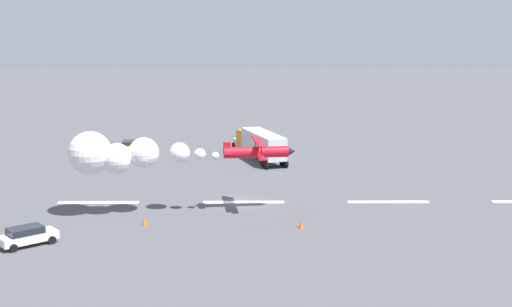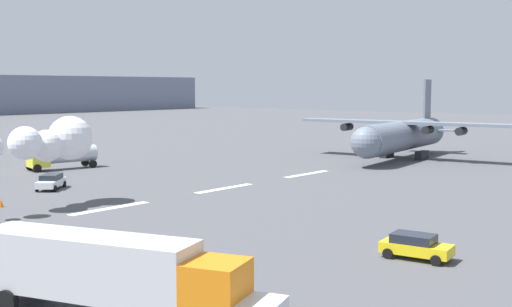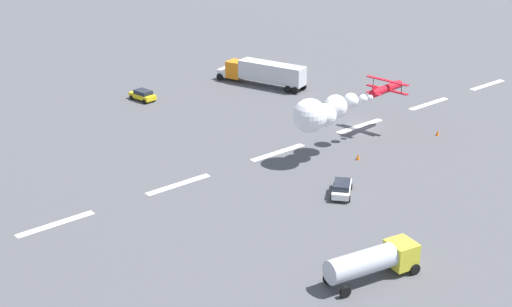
% 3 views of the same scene
% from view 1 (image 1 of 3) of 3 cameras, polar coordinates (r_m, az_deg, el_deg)
% --- Properties ---
extents(ground_plane, '(440.00, 440.00, 0.00)m').
position_cam_1_polar(ground_plane, '(65.58, -1.08, -4.20)').
color(ground_plane, '#4C4C51').
rests_on(ground_plane, ground).
extents(runway_stripe_3, '(8.00, 0.90, 0.01)m').
position_cam_1_polar(runway_stripe_3, '(66.94, 11.30, -4.09)').
color(runway_stripe_3, white).
rests_on(runway_stripe_3, ground).
extents(runway_stripe_4, '(8.00, 0.90, 0.01)m').
position_cam_1_polar(runway_stripe_4, '(65.58, -1.08, -4.19)').
color(runway_stripe_4, white).
rests_on(runway_stripe_4, ground).
extents(runway_stripe_5, '(8.00, 0.90, 0.01)m').
position_cam_1_polar(runway_stripe_5, '(67.31, -13.39, -4.10)').
color(runway_stripe_5, white).
rests_on(runway_stripe_5, ground).
extents(stunt_biplane_red, '(20.61, 6.77, 3.91)m').
position_cam_1_polar(stunt_biplane_red, '(61.15, -11.26, -0.04)').
color(stunt_biplane_red, red).
extents(semi_truck_orange, '(7.33, 14.71, 3.70)m').
position_cam_1_polar(semi_truck_orange, '(86.42, 0.31, 0.90)').
color(semi_truck_orange, silver).
rests_on(semi_truck_orange, ground).
extents(followme_car_yellow, '(2.48, 4.39, 1.52)m').
position_cam_1_polar(followme_car_yellow, '(93.80, -10.87, 0.67)').
color(followme_car_yellow, yellow).
rests_on(followme_car_yellow, ground).
extents(airport_staff_sedan, '(4.53, 4.20, 1.52)m').
position_cam_1_polar(airport_staff_sedan, '(55.68, -19.03, -6.67)').
color(airport_staff_sedan, white).
rests_on(airport_staff_sedan, ground).
extents(traffic_cone_near, '(0.44, 0.44, 0.75)m').
position_cam_1_polar(traffic_cone_near, '(57.34, 3.90, -6.04)').
color(traffic_cone_near, orange).
rests_on(traffic_cone_near, ground).
extents(traffic_cone_far, '(0.44, 0.44, 0.75)m').
position_cam_1_polar(traffic_cone_far, '(58.89, -9.56, -5.71)').
color(traffic_cone_far, orange).
rests_on(traffic_cone_far, ground).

